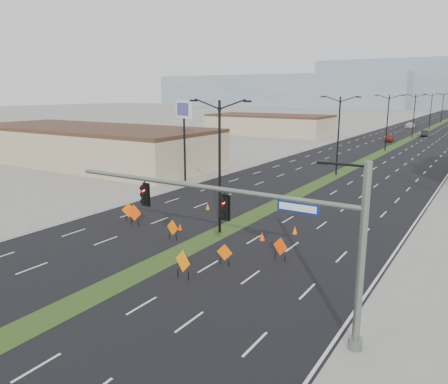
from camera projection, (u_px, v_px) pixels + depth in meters
The scene contains 28 objects.
ground at pixel (100, 292), 23.64m from camera, with size 600.00×600.00×0.00m, color gray.
road_surface at pixel (415, 136), 106.17m from camera, with size 25.00×400.00×0.02m, color black.
median_strip at pixel (415, 136), 106.17m from camera, with size 2.00×400.00×0.04m, color #274318.
building_sw_near at pixel (89, 146), 65.98m from camera, with size 40.00×16.00×5.00m, color tan.
building_sw_far at pixel (269, 126), 109.87m from camera, with size 30.00×14.00×4.50m, color tan.
mesa_west at pixel (280, 91), 314.42m from camera, with size 180.00×50.00×22.00m, color gray.
mesa_backdrop at pixel (425, 84), 299.68m from camera, with size 140.00×50.00×32.00m, color gray.
signal_mast at pixel (259, 223), 19.78m from camera, with size 16.30×0.60×8.00m.
streetlight_0 at pixel (220, 163), 32.33m from camera, with size 5.15×0.24×10.02m.
streetlight_1 at pixel (338, 133), 55.44m from camera, with size 5.15×0.24×10.02m.
streetlight_2 at pixel (387, 121), 78.55m from camera, with size 5.15×0.24×10.02m.
streetlight_3 at pixel (414, 114), 101.65m from camera, with size 5.15×0.24×10.02m.
streetlight_4 at pixel (431, 110), 124.76m from camera, with size 5.15×0.24×10.02m.
streetlight_5 at pixel (442, 107), 147.87m from camera, with size 5.15×0.24×10.02m.
car_left at pixel (389, 139), 94.42m from camera, with size 1.57×3.90×1.33m, color maroon.
car_mid at pixel (424, 133), 105.85m from camera, with size 1.50×4.32×1.42m, color black.
car_far at pixel (410, 125), 130.04m from camera, with size 2.18×5.37×1.56m, color silver.
construction_sign_0 at pixel (129, 211), 36.14m from camera, with size 1.12×0.55×1.62m.
construction_sign_1 at pixel (134, 213), 35.02m from camera, with size 1.33×0.23×1.78m.
construction_sign_2 at pixel (173, 228), 31.71m from camera, with size 1.14×0.24×1.53m.
construction_sign_3 at pixel (183, 262), 25.04m from camera, with size 1.28×0.40×1.76m.
construction_sign_4 at pixel (225, 253), 27.03m from camera, with size 1.06×0.16×1.41m.
construction_sign_5 at pixel (280, 247), 27.75m from camera, with size 1.14×0.40×1.58m.
cone_0 at pixel (180, 227), 34.12m from camera, with size 0.35×0.35×0.58m, color #D73A04.
cone_1 at pixel (262, 236), 31.76m from camera, with size 0.40×0.40×0.66m, color #FF4205.
cone_2 at pixel (295, 230), 33.19m from camera, with size 0.38×0.38×0.63m, color #F16005.
cone_3 at pixel (208, 207), 40.05m from camera, with size 0.36×0.36×0.60m, color orange.
pole_sign_west at pixel (184, 115), 51.35m from camera, with size 3.05×1.48×9.64m.
Camera 1 is at (17.28, -14.91, 10.60)m, focal length 35.00 mm.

